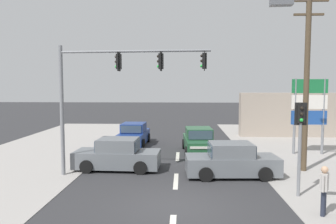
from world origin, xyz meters
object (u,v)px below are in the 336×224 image
Objects in this scene: traffic_signal_mast at (112,82)px; sedan_oncoming_near at (199,141)px; sedan_kerbside_parked at (117,155)px; pedestal_signal_right_kerb at (300,133)px; shopping_plaza_sign at (309,106)px; sedan_oncoming_mid at (232,161)px; sedan_receding_far at (134,135)px; utility_pole_midground_right at (307,78)px; pedestrian_at_kerb at (324,188)px.

traffic_signal_mast is 7.91m from sedan_oncoming_near.
pedestal_signal_right_kerb is at bearing -25.96° from sedan_kerbside_parked.
shopping_plaza_sign reaches higher than sedan_oncoming_mid.
traffic_signal_mast is at bearing -87.98° from sedan_kerbside_parked.
pedestal_signal_right_kerb is 8.64m from sedan_kerbside_parked.
traffic_signal_mast is 1.93× the size of pedestal_signal_right_kerb.
sedan_receding_far is 1.00× the size of sedan_kerbside_parked.
traffic_signal_mast is 1.59× the size of sedan_oncoming_near.
utility_pole_midground_right is 5.30× the size of pedestrian_at_kerb.
sedan_oncoming_near is at bearing 109.64° from pedestrian_at_kerb.
utility_pole_midground_right is 9.96m from sedan_kerbside_parked.
sedan_oncoming_mid is at bearing 3.27° from traffic_signal_mast.
pedestrian_at_kerb is (0.15, -1.83, -1.49)m from pedestal_signal_right_kerb.
traffic_signal_mast is at bearing 162.43° from pedestal_signal_right_kerb.
pedestal_signal_right_kerb is at bearing -53.28° from sedan_receding_far.
sedan_oncoming_mid and sedan_receding_far have the same top height.
utility_pole_midground_right is 5.44m from sedan_oncoming_mid.
sedan_receding_far is 14.64m from pedestrian_at_kerb.
pedestrian_at_kerb is (3.51, -9.83, 0.22)m from sedan_oncoming_near.
traffic_signal_mast is at bearing 151.32° from pedestrian_at_kerb.
traffic_signal_mast is at bearing -88.31° from sedan_receding_far.
pedestrian_at_kerb is at bearing -107.91° from shopping_plaza_sign.
utility_pole_midground_right is 4.64m from pedestal_signal_right_kerb.
utility_pole_midground_right reaches higher than sedan_kerbside_parked.
traffic_signal_mast is 4.22× the size of pedestrian_at_kerb.
utility_pole_midground_right is 7.54m from sedan_oncoming_near.
pedestrian_at_kerb reaches higher than sedan_oncoming_mid.
utility_pole_midground_right is at bearing -35.37° from sedan_receding_far.
sedan_kerbside_parked is at bearing -88.37° from sedan_receding_far.
sedan_kerbside_parked is at bearing -134.70° from sedan_oncoming_near.
traffic_signal_mast is 3.88m from sedan_kerbside_parked.
sedan_kerbside_parked is (-7.61, 3.71, -1.71)m from pedestal_signal_right_kerb.
shopping_plaza_sign is at bearing 20.68° from sedan_kerbside_parked.
sedan_receding_far is (-11.08, 2.65, -2.28)m from shopping_plaza_sign.
sedan_oncoming_mid is 2.65× the size of pedestrian_at_kerb.
pedestrian_at_kerb is (7.72, -4.22, -3.43)m from traffic_signal_mast.
sedan_oncoming_mid is 5.60m from sedan_kerbside_parked.
sedan_oncoming_near is 1.01× the size of sedan_kerbside_parked.
shopping_plaza_sign is 1.06× the size of sedan_oncoming_mid.
sedan_receding_far is at bearing 122.93° from pedestrian_at_kerb.
shopping_plaza_sign is at bearing -1.66° from sedan_oncoming_near.
traffic_signal_mast is 12.19m from shopping_plaza_sign.
pedestrian_at_kerb is (-3.12, -9.64, -2.06)m from shopping_plaza_sign.
shopping_plaza_sign is at bearing 67.09° from utility_pole_midground_right.
shopping_plaza_sign is 11.85m from sedan_kerbside_parked.
pedestal_signal_right_kerb is 13.16m from sedan_receding_far.
shopping_plaza_sign is at bearing 67.29° from pedestal_signal_right_kerb.
sedan_oncoming_mid is 1.01× the size of sedan_receding_far.
sedan_oncoming_mid is (-2.11, 2.71, -1.71)m from pedestal_signal_right_kerb.
utility_pole_midground_right is at bearing 16.60° from sedan_oncoming_mid.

